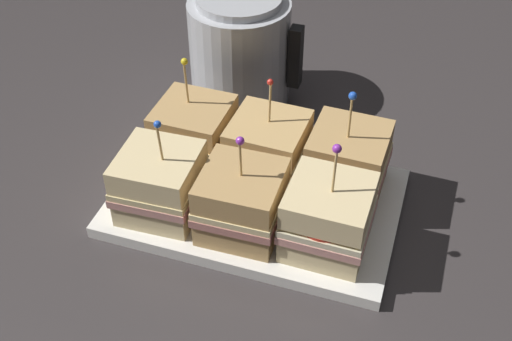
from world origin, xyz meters
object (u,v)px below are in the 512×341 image
Objects in this scene: sandwich_back_center at (270,149)px; kettle_steel at (240,50)px; serving_platter at (256,202)px; sandwich_front_right at (328,218)px; sandwich_front_left at (160,183)px; sandwich_back_left at (194,133)px; sandwich_front_center at (243,202)px; sandwich_back_right at (347,162)px.

kettle_steel is (-0.11, 0.20, 0.03)m from sandwich_back_center.
sandwich_front_right reaches higher than serving_platter.
sandwich_front_left is 0.94× the size of sandwich_back_left.
sandwich_back_left reaches higher than sandwich_front_center.
kettle_steel reaches higher than sandwich_front_right.
sandwich_front_left is 0.26m from sandwich_back_right.
sandwich_front_center is 0.93× the size of sandwich_back_left.
sandwich_back_right reaches higher than sandwich_front_right.
sandwich_front_left is 0.23m from sandwich_front_right.
sandwich_back_right reaches higher than sandwich_front_left.
kettle_steel reaches higher than sandwich_front_center.
sandwich_back_left is 0.98× the size of sandwich_back_right.
sandwich_back_right is at bearing 89.60° from sandwich_front_right.
sandwich_front_right is 0.81× the size of kettle_steel.
kettle_steel is at bearing 89.05° from sandwich_back_left.
kettle_steel is at bearing 138.93° from sandwich_back_right.
sandwich_back_left is at bearing 134.86° from sandwich_front_center.
sandwich_front_left is 0.75× the size of kettle_steel.
kettle_steel is (0.01, 0.31, 0.03)m from sandwich_front_left.
serving_platter is at bearing -66.57° from kettle_steel.
sandwich_back_right is at bearing -41.07° from kettle_steel.
sandwich_back_right is (0.00, 0.11, 0.00)m from sandwich_front_right.
sandwich_front_center is 0.11m from sandwich_front_right.
sandwich_back_left is at bearing -90.95° from kettle_steel.
sandwich_front_right reaches higher than sandwich_front_center.
sandwich_front_left is 0.12m from sandwich_front_center.
sandwich_front_center is 0.91× the size of sandwich_back_right.
sandwich_front_center is 0.96× the size of sandwich_back_center.
serving_platter is 0.14m from sandwich_back_right.
kettle_steel is at bearing 109.67° from sandwich_front_center.
sandwich_front_left is at bearing -152.96° from serving_platter.
serving_platter is 0.14m from sandwich_back_left.
sandwich_front_right is at bearing 1.01° from sandwich_front_left.
sandwich_front_right reaches higher than sandwich_back_left.
sandwich_back_left is (-0.11, 0.06, 0.06)m from serving_platter.
kettle_steel is at bearing 125.78° from sandwich_front_right.
kettle_steel is at bearing 119.49° from sandwich_back_center.
sandwich_back_center is (0.00, 0.06, 0.06)m from serving_platter.
kettle_steel reaches higher than serving_platter.
sandwich_back_left is 0.20m from kettle_steel.
sandwich_back_center is at bearing -177.66° from sandwich_back_right.
sandwich_front_right is 0.25m from sandwich_back_left.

